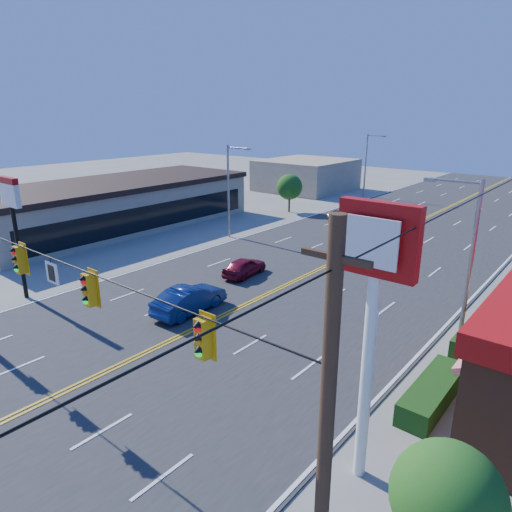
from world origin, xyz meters
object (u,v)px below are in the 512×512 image
Objects in this scene: pizza_hut_sign at (13,213)px; car_silver at (345,214)px; kfc_pylon at (374,291)px; car_magenta at (244,267)px; car_white at (352,223)px; car_blue at (189,300)px; signal_span at (36,280)px.

pizza_hut_sign is 31.44m from car_silver.
kfc_pylon is 18.92m from car_magenta.
car_magenta is 0.84× the size of car_white.
car_blue reaches higher than car_silver.
car_blue is 1.05× the size of car_white.
signal_span reaches higher than pizza_hut_sign.
pizza_hut_sign is 1.58× the size of car_white.
signal_span is at bearing 76.46° from car_white.
pizza_hut_sign reaches higher than car_blue.
car_silver is (4.54, 30.76, -4.63)m from pizza_hut_sign.
signal_span is at bearing 96.34° from car_magenta.
kfc_pylon is 22.02m from pizza_hut_sign.
kfc_pylon is (11.12, 4.00, 1.16)m from signal_span.
car_silver is (-17.46, 30.76, -5.49)m from kfc_pylon.
kfc_pylon reaches higher than pizza_hut_sign.
car_magenta is at bearing 55.32° from pizza_hut_sign.
kfc_pylon reaches higher than car_silver.
car_white is at bearing 75.52° from pizza_hut_sign.
kfc_pylon is at bearing 98.10° from car_white.
car_silver is (-6.34, 34.76, -4.34)m from signal_span.
signal_span is 2.86× the size of kfc_pylon.
signal_span is 5.35× the size of car_blue.
car_magenta reaches higher than car_silver.
signal_span reaches higher than kfc_pylon.
car_magenta is 16.31m from car_white.
car_white is (-0.63, 16.29, 0.01)m from car_magenta.
kfc_pylon is 14.62m from car_blue.
car_blue is at bearing 74.96° from car_white.
car_blue is at bearing 116.77° from car_silver.
signal_span is 3.55× the size of pizza_hut_sign.
kfc_pylon reaches higher than car_white.
kfc_pylon is 1.24× the size of pizza_hut_sign.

